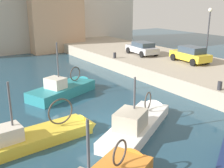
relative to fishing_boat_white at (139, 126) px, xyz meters
The scene contains 9 objects.
water_surface 2.03m from the fishing_boat_white, 125.87° to the left, with size 80.00×80.00×0.00m, color navy.
fishing_boat_white is the anchor object (origin of this frame).
fishing_boat_yellow 5.38m from the fishing_boat_white, 163.87° to the left, with size 7.08×2.18×4.05m.
fishing_boat_teal 7.52m from the fishing_boat_white, 97.15° to the left, with size 6.27×4.02×4.79m.
parked_car_yellow 12.72m from the fishing_boat_white, 30.05° to the left, with size 2.17×3.99×1.47m.
parked_car_silver 15.14m from the fishing_boat_white, 50.49° to the left, with size 2.25×3.99×1.33m.
mooring_bollard_mid 6.32m from the fishing_boat_white, ahead, with size 0.28×0.28×0.55m, color #2D2D33.
mooring_bollard_north 13.24m from the fishing_boat_white, 62.09° to the left, with size 0.28×0.28×0.55m, color #2D2D33.
quay_streetlamp 13.66m from the fishing_boat_white, 24.24° to the left, with size 0.36×0.36×4.83m.
Camera 1 is at (-7.52, -12.30, 6.68)m, focal length 44.49 mm.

